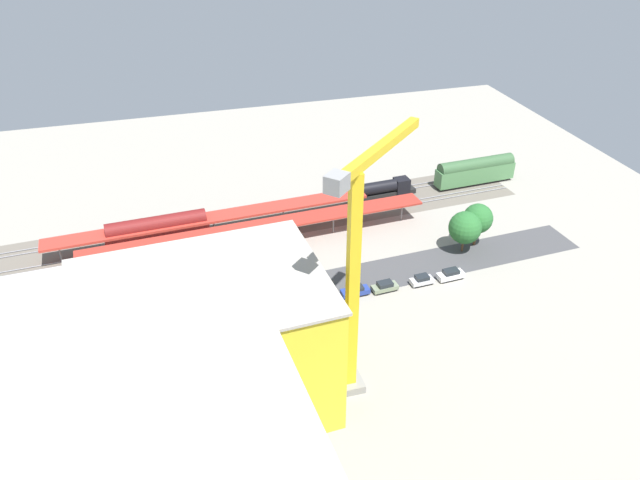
{
  "coord_description": "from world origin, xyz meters",
  "views": [
    {
      "loc": [
        18.02,
        84.48,
        61.52
      ],
      "look_at": [
        -6.91,
        -1.14,
        6.83
      ],
      "focal_mm": 34.56,
      "sensor_mm": 36.0,
      "label": 1
    }
  ],
  "objects_px": {
    "passenger_coach": "(475,171)",
    "parked_car_4": "(320,298)",
    "parked_car_0": "(451,275)",
    "street_tree_2": "(465,228)",
    "box_truck_1": "(147,326)",
    "platform_canopy_near": "(259,226)",
    "street_tree_3": "(152,282)",
    "tower_crane": "(358,265)",
    "locomotive": "(383,189)",
    "freight_coach_far": "(157,230)",
    "construction_building": "(206,346)",
    "street_tree_1": "(225,265)",
    "street_tree_4": "(478,219)",
    "platform_canopy_far": "(213,217)",
    "parked_car_1": "(422,280)",
    "street_tree_0": "(90,287)",
    "traffic_light": "(203,269)",
    "parked_car_2": "(385,287)",
    "parked_car_3": "(355,291)"
  },
  "relations": [
    {
      "from": "parked_car_0",
      "to": "street_tree_1",
      "type": "distance_m",
      "value": 38.62
    },
    {
      "from": "tower_crane",
      "to": "box_truck_1",
      "type": "height_order",
      "value": "tower_crane"
    },
    {
      "from": "parked_car_0",
      "to": "street_tree_2",
      "type": "bearing_deg",
      "value": -129.06
    },
    {
      "from": "passenger_coach",
      "to": "street_tree_4",
      "type": "distance_m",
      "value": 26.54
    },
    {
      "from": "parked_car_0",
      "to": "street_tree_3",
      "type": "xyz_separation_m",
      "value": [
        49.6,
        -7.62,
        3.15
      ]
    },
    {
      "from": "parked_car_3",
      "to": "box_truck_1",
      "type": "xyz_separation_m",
      "value": [
        33.58,
        0.85,
        1.03
      ]
    },
    {
      "from": "freight_coach_far",
      "to": "street_tree_0",
      "type": "xyz_separation_m",
      "value": [
        11.23,
        17.51,
        1.45
      ]
    },
    {
      "from": "passenger_coach",
      "to": "tower_crane",
      "type": "height_order",
      "value": "tower_crane"
    },
    {
      "from": "platform_canopy_near",
      "to": "box_truck_1",
      "type": "height_order",
      "value": "platform_canopy_near"
    },
    {
      "from": "traffic_light",
      "to": "parked_car_1",
      "type": "bearing_deg",
      "value": 166.58
    },
    {
      "from": "parked_car_0",
      "to": "box_truck_1",
      "type": "xyz_separation_m",
      "value": [
        50.97,
        0.65,
        0.94
      ]
    },
    {
      "from": "construction_building",
      "to": "parked_car_1",
      "type": "bearing_deg",
      "value": -160.15
    },
    {
      "from": "parked_car_2",
      "to": "tower_crane",
      "type": "xyz_separation_m",
      "value": [
        12.0,
        18.73,
        18.79
      ]
    },
    {
      "from": "street_tree_2",
      "to": "box_truck_1",
      "type": "bearing_deg",
      "value": 8.22
    },
    {
      "from": "parked_car_4",
      "to": "traffic_light",
      "type": "xyz_separation_m",
      "value": [
        17.83,
        -8.45,
        3.58
      ]
    },
    {
      "from": "locomotive",
      "to": "box_truck_1",
      "type": "distance_m",
      "value": 60.64
    },
    {
      "from": "parked_car_0",
      "to": "passenger_coach",
      "type": "bearing_deg",
      "value": -124.06
    },
    {
      "from": "parked_car_0",
      "to": "street_tree_2",
      "type": "height_order",
      "value": "street_tree_2"
    },
    {
      "from": "platform_canopy_near",
      "to": "freight_coach_far",
      "type": "height_order",
      "value": "freight_coach_far"
    },
    {
      "from": "locomotive",
      "to": "freight_coach_far",
      "type": "bearing_deg",
      "value": 7.95
    },
    {
      "from": "street_tree_3",
      "to": "street_tree_4",
      "type": "xyz_separation_m",
      "value": [
        -59.02,
        -1.38,
        1.66
      ]
    },
    {
      "from": "street_tree_4",
      "to": "platform_canopy_far",
      "type": "bearing_deg",
      "value": -20.21
    },
    {
      "from": "platform_canopy_near",
      "to": "parked_car_0",
      "type": "distance_m",
      "value": 35.66
    },
    {
      "from": "street_tree_3",
      "to": "parked_car_1",
      "type": "bearing_deg",
      "value": 170.2
    },
    {
      "from": "tower_crane",
      "to": "street_tree_4",
      "type": "bearing_deg",
      "value": -140.44
    },
    {
      "from": "platform_canopy_near",
      "to": "parked_car_3",
      "type": "distance_m",
      "value": 23.32
    },
    {
      "from": "street_tree_1",
      "to": "street_tree_3",
      "type": "distance_m",
      "value": 12.03
    },
    {
      "from": "parked_car_4",
      "to": "parked_car_3",
      "type": "bearing_deg",
      "value": -178.91
    },
    {
      "from": "passenger_coach",
      "to": "parked_car_4",
      "type": "bearing_deg",
      "value": 35.45
    },
    {
      "from": "street_tree_1",
      "to": "street_tree_3",
      "type": "relative_size",
      "value": 1.29
    },
    {
      "from": "tower_crane",
      "to": "street_tree_0",
      "type": "relative_size",
      "value": 5.17
    },
    {
      "from": "parked_car_1",
      "to": "street_tree_4",
      "type": "height_order",
      "value": "street_tree_4"
    },
    {
      "from": "locomotive",
      "to": "tower_crane",
      "type": "bearing_deg",
      "value": 64.74
    },
    {
      "from": "platform_canopy_near",
      "to": "parked_car_4",
      "type": "height_order",
      "value": "platform_canopy_near"
    },
    {
      "from": "street_tree_3",
      "to": "traffic_light",
      "type": "height_order",
      "value": "traffic_light"
    },
    {
      "from": "platform_canopy_far",
      "to": "locomotive",
      "type": "bearing_deg",
      "value": -170.55
    },
    {
      "from": "street_tree_4",
      "to": "parked_car_0",
      "type": "bearing_deg",
      "value": 43.67
    },
    {
      "from": "platform_canopy_near",
      "to": "construction_building",
      "type": "relative_size",
      "value": 2.17
    },
    {
      "from": "parked_car_0",
      "to": "traffic_light",
      "type": "bearing_deg",
      "value": -11.69
    },
    {
      "from": "street_tree_3",
      "to": "tower_crane",
      "type": "bearing_deg",
      "value": 133.96
    },
    {
      "from": "parked_car_1",
      "to": "street_tree_2",
      "type": "xyz_separation_m",
      "value": [
        -11.59,
        -7.63,
        4.25
      ]
    },
    {
      "from": "locomotive",
      "to": "passenger_coach",
      "type": "distance_m",
      "value": 21.96
    },
    {
      "from": "platform_canopy_far",
      "to": "passenger_coach",
      "type": "distance_m",
      "value": 59.34
    },
    {
      "from": "passenger_coach",
      "to": "parked_car_4",
      "type": "relative_size",
      "value": 3.85
    },
    {
      "from": "parked_car_4",
      "to": "street_tree_2",
      "type": "distance_m",
      "value": 30.84
    },
    {
      "from": "parked_car_4",
      "to": "street_tree_4",
      "type": "height_order",
      "value": "street_tree_4"
    },
    {
      "from": "construction_building",
      "to": "street_tree_1",
      "type": "xyz_separation_m",
      "value": [
        -5.81,
        -24.03,
        -4.13
      ]
    },
    {
      "from": "street_tree_1",
      "to": "street_tree_0",
      "type": "bearing_deg",
      "value": -1.29
    },
    {
      "from": "parked_car_2",
      "to": "street_tree_1",
      "type": "bearing_deg",
      "value": -16.85
    },
    {
      "from": "freight_coach_far",
      "to": "construction_building",
      "type": "height_order",
      "value": "construction_building"
    }
  ]
}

